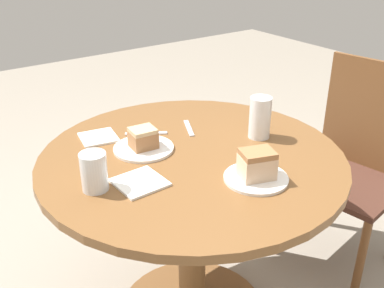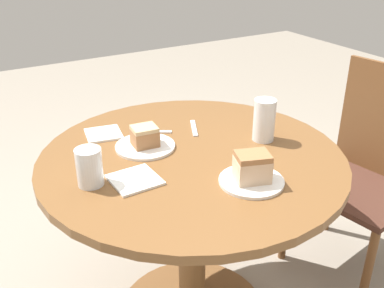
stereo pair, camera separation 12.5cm
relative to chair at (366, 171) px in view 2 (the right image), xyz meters
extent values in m
cylinder|color=brown|center=(-0.07, -0.85, -0.11)|extent=(0.10, 0.10, 0.70)
cylinder|color=brown|center=(-0.07, -0.85, 0.26)|extent=(1.04, 1.04, 0.03)
cylinder|color=brown|center=(-0.17, -0.29, -0.28)|extent=(0.04, 0.04, 0.41)
cylinder|color=brown|center=(0.25, -0.22, -0.28)|extent=(0.04, 0.04, 0.41)
cylinder|color=brown|center=(-0.23, 0.07, -0.28)|extent=(0.04, 0.04, 0.41)
cube|color=#47281E|center=(0.01, -0.07, -0.06)|extent=(0.53, 0.47, 0.03)
cylinder|color=white|center=(-0.20, -0.96, 0.28)|extent=(0.21, 0.21, 0.01)
cylinder|color=white|center=(0.17, -0.78, 0.28)|extent=(0.20, 0.20, 0.01)
cube|color=#9E6B42|center=(-0.20, -0.96, 0.31)|extent=(0.09, 0.09, 0.06)
cube|color=tan|center=(-0.20, -0.96, 0.34)|extent=(0.08, 0.09, 0.01)
cube|color=beige|center=(0.17, -0.78, 0.32)|extent=(0.11, 0.12, 0.07)
cube|color=#9E6B42|center=(0.17, -0.78, 0.36)|extent=(0.11, 0.12, 0.02)
cylinder|color=beige|center=(-0.05, -0.56, 0.32)|extent=(0.07, 0.07, 0.10)
cylinder|color=white|center=(-0.05, -0.56, 0.35)|extent=(0.08, 0.08, 0.15)
cylinder|color=silver|center=(-0.06, -1.21, 0.31)|extent=(0.07, 0.07, 0.09)
cylinder|color=white|center=(-0.06, -1.21, 0.33)|extent=(0.08, 0.08, 0.12)
cube|color=white|center=(-0.01, -1.08, 0.27)|extent=(0.15, 0.15, 0.01)
cube|color=silver|center=(-0.31, -0.89, 0.27)|extent=(0.10, 0.14, 0.00)
cube|color=silver|center=(-0.26, -0.73, 0.27)|extent=(0.14, 0.08, 0.00)
cube|color=white|center=(-0.38, -1.05, 0.27)|extent=(0.15, 0.15, 0.01)
camera|label=1|loc=(1.03, -1.64, 0.98)|focal=42.00mm
camera|label=2|loc=(1.10, -1.53, 0.98)|focal=42.00mm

